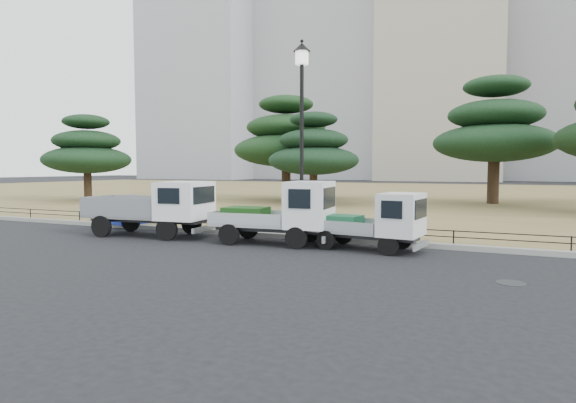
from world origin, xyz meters
The scene contains 16 objects.
ground centered at (0.00, 0.00, 0.00)m, with size 220.00×220.00×0.00m, color black.
lawn centered at (0.00, 30.60, 0.07)m, with size 120.00×56.00×0.15m, color olive.
curb centered at (0.00, 2.60, 0.08)m, with size 120.00×0.25×0.16m, color gray.
truck_large centered at (-4.73, 1.26, 1.06)m, with size 4.54×2.17×1.91m.
truck_kei_front centered at (0.01, 1.49, 0.98)m, with size 3.83×1.90×1.97m.
truck_kei_rear centered at (2.94, 1.55, 0.83)m, with size 3.32×1.69×1.67m.
street_lamp centered at (0.10, 2.90, 4.44)m, with size 0.57×0.57×6.34m.
pipe_fence centered at (0.00, 2.75, 0.44)m, with size 38.00×0.04×0.40m.
tarp_pile centered at (-7.62, 2.87, 0.60)m, with size 1.96×1.63×1.14m.
manhole centered at (6.50, -1.20, 0.01)m, with size 0.60×0.60×0.01m, color #2D2D30.
pine_west_far centered at (-19.36, 11.98, 3.49)m, with size 5.74×5.74×5.79m.
pine_west_near centered at (-7.68, 18.67, 4.32)m, with size 7.23×7.23×7.23m.
pine_center_left centered at (-4.34, 15.36, 3.39)m, with size 5.52×5.52×5.61m.
pine_center_right centered at (5.66, 20.53, 4.70)m, with size 7.40×7.40×7.85m.
tower_far_west centered at (-55.00, 80.00, 32.50)m, with size 24.00×20.00×65.00m, color #A0A0A5.
tower_center_left centered at (-5.00, 85.00, 27.50)m, with size 22.00×20.00×55.00m, color #AAA08C.
Camera 1 is at (6.33, -12.01, 2.37)m, focal length 30.00 mm.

